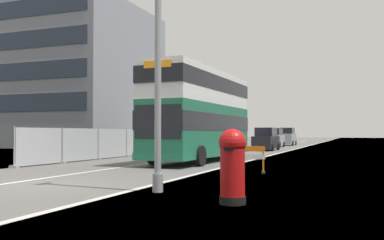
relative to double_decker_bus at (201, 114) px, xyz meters
The scene contains 12 objects.
ground 12.33m from the double_decker_bus, 91.48° to the right, with size 140.00×280.00×0.10m.
double_decker_bus is the anchor object (origin of this frame).
lamppost_foreground 12.83m from the double_decker_bus, 75.33° to the right, with size 0.29×0.70×8.57m.
red_pillar_postbox 14.77m from the double_decker_bus, 67.24° to the right, with size 0.63×0.63×1.71m.
roadworks_barrier 7.62m from the double_decker_bus, 55.71° to the right, with size 1.53×0.74×1.08m.
construction_site_fence 7.13m from the double_decker_bus, 156.61° to the left, with size 0.44×20.60×1.91m.
car_oncoming_near 16.68m from the double_decker_bus, 88.89° to the left, with size 1.90×4.57×2.08m.
car_receding_mid 25.99m from the double_decker_bus, 91.55° to the left, with size 1.96×4.45×2.11m.
car_receding_far 33.43m from the double_decker_bus, 90.65° to the left, with size 1.96×4.46×2.25m.
bare_tree_far_verge_near 32.48m from the double_decker_bus, 111.29° to the left, with size 2.41×3.10×5.23m.
bare_tree_far_verge_mid 40.46m from the double_decker_bus, 105.06° to the left, with size 2.44×2.83×4.50m.
backdrop_office_block 33.59m from the double_decker_bus, 142.83° to the left, with size 22.56×16.39×16.03m.
Camera 1 is at (9.35, -10.96, 1.62)m, focal length 40.91 mm.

